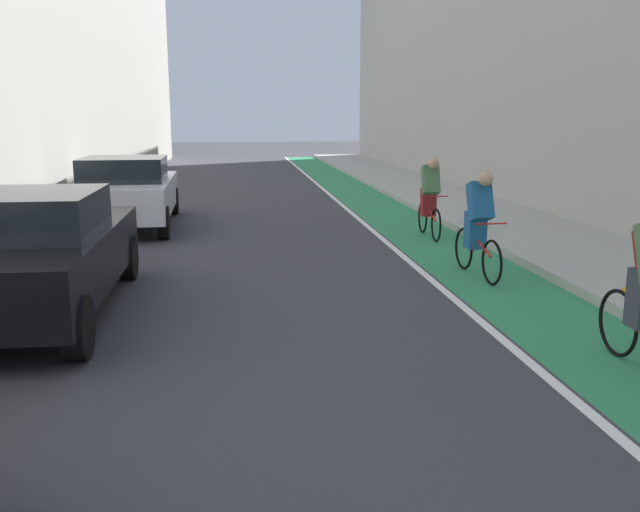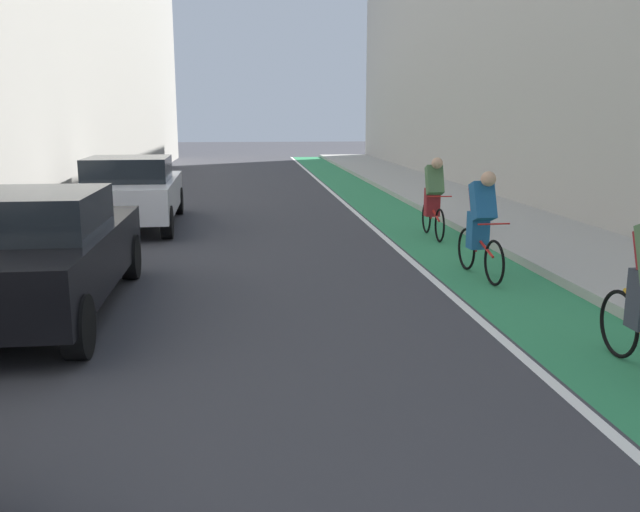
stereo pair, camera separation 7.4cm
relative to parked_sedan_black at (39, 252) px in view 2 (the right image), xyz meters
name	(u,v)px [view 2 (the right image)]	position (x,y,z in m)	size (l,w,h in m)	color
ground_plane	(265,217)	(2.96, 7.93, -0.79)	(98.00, 98.00, 0.00)	#38383D
bike_lane_paint	(379,204)	(6.16, 9.93, -0.78)	(1.60, 44.55, 0.00)	#2D8451
lane_divider_stripe	(347,205)	(5.26, 9.93, -0.78)	(0.12, 44.55, 0.00)	white
sidewalk_right	(456,201)	(8.35, 9.93, -0.72)	(2.77, 44.55, 0.14)	#A8A59E
building_facade_left	(23,1)	(-2.85, 9.93, 4.40)	(3.00, 44.55, 10.37)	#B2ADA3
parked_sedan_black	(39,252)	(0.00, 0.00, 0.00)	(1.86, 4.55, 1.53)	black
parked_sedan_white	(131,191)	(0.00, 6.83, 0.00)	(2.14, 4.69, 1.53)	silver
cyclist_trailing	(481,221)	(6.00, 1.33, 0.06)	(0.48, 1.71, 1.61)	black
cyclist_far	(433,197)	(6.23, 4.75, 0.02)	(0.48, 1.70, 1.61)	black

